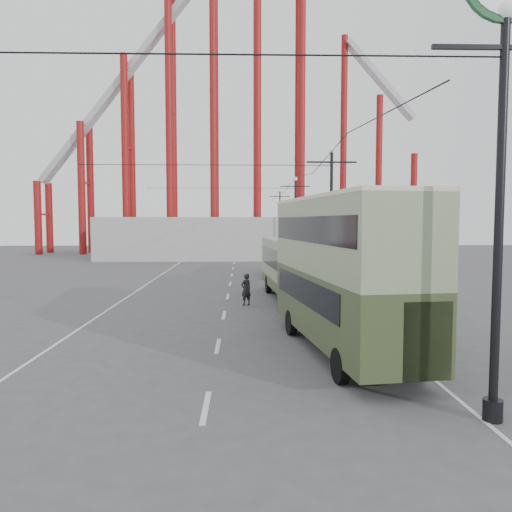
{
  "coord_description": "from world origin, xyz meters",
  "views": [
    {
      "loc": [
        -0.09,
        -13.93,
        4.55
      ],
      "look_at": [
        0.51,
        8.16,
        3.0
      ],
      "focal_mm": 35.0,
      "sensor_mm": 36.0,
      "label": 1
    }
  ],
  "objects_px": {
    "single_decker_green": "(299,267)",
    "lamp_post_near": "(504,68)",
    "double_decker_bus": "(343,266)",
    "single_decker_cream": "(288,257)",
    "pedestrian": "(246,289)"
  },
  "relations": [
    {
      "from": "lamp_post_near",
      "to": "single_decker_cream",
      "type": "relative_size",
      "value": 1.16
    },
    {
      "from": "lamp_post_near",
      "to": "double_decker_bus",
      "type": "bearing_deg",
      "value": 110.46
    },
    {
      "from": "single_decker_green",
      "to": "pedestrian",
      "type": "xyz_separation_m",
      "value": [
        -2.98,
        -1.03,
        -1.09
      ]
    },
    {
      "from": "single_decker_green",
      "to": "pedestrian",
      "type": "height_order",
      "value": "single_decker_green"
    },
    {
      "from": "double_decker_bus",
      "to": "single_decker_cream",
      "type": "bearing_deg",
      "value": 81.83
    },
    {
      "from": "lamp_post_near",
      "to": "pedestrian",
      "type": "bearing_deg",
      "value": 109.19
    },
    {
      "from": "single_decker_green",
      "to": "pedestrian",
      "type": "distance_m",
      "value": 3.33
    },
    {
      "from": "single_decker_cream",
      "to": "pedestrian",
      "type": "distance_m",
      "value": 14.52
    },
    {
      "from": "double_decker_bus",
      "to": "single_decker_green",
      "type": "relative_size",
      "value": 0.83
    },
    {
      "from": "single_decker_green",
      "to": "double_decker_bus",
      "type": "bearing_deg",
      "value": -92.74
    },
    {
      "from": "double_decker_bus",
      "to": "pedestrian",
      "type": "bearing_deg",
      "value": 100.86
    },
    {
      "from": "single_decker_green",
      "to": "lamp_post_near",
      "type": "bearing_deg",
      "value": -85.65
    },
    {
      "from": "lamp_post_near",
      "to": "pedestrian",
      "type": "distance_m",
      "value": 18.16
    },
    {
      "from": "lamp_post_near",
      "to": "single_decker_green",
      "type": "distance_m",
      "value": 18.03
    },
    {
      "from": "lamp_post_near",
      "to": "pedestrian",
      "type": "xyz_separation_m",
      "value": [
        -5.51,
        15.82,
        -7.0
      ]
    }
  ]
}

